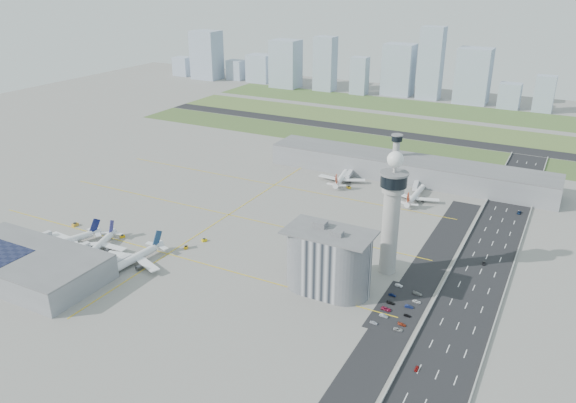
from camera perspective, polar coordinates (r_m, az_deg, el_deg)
The scene contains 63 objects.
ground at distance 315.37m, azimuth -2.98°, elevation -4.68°, with size 1000.00×1000.00×0.00m, color gray.
grass_strip_0 at distance 514.08m, azimuth 7.99°, elevation 6.05°, with size 480.00×50.00×0.08m, color #44592A.
grass_strip_1 at distance 582.80m, azimuth 10.59°, elevation 7.85°, with size 480.00×60.00×0.08m, color #526E34.
grass_strip_2 at distance 657.61m, azimuth 12.78°, elevation 9.34°, with size 480.00×70.00×0.08m, color #4F6B33.
runway at distance 547.77m, azimuth 9.35°, elevation 7.00°, with size 480.00×22.00×0.10m, color black.
highway at distance 281.51m, azimuth 17.89°, elevation -9.46°, with size 28.00×500.00×0.10m, color black.
barrier_left at distance 283.08m, azimuth 15.11°, elevation -8.79°, with size 0.60×500.00×1.20m, color #9E9E99.
barrier_right at distance 280.07m, azimuth 20.74°, elevation -9.92°, with size 0.60×500.00×1.20m, color #9E9E99.
landside_road at distance 276.94m, azimuth 12.37°, elevation -9.39°, with size 18.00×260.00×0.08m, color black.
parking_lot at distance 267.47m, azimuth 11.22°, elevation -10.53°, with size 20.00×44.00×0.10m, color black.
taxiway_line_h_0 at distance 314.94m, azimuth -12.10°, elevation -5.23°, with size 260.00×0.60×0.01m, color yellow.
taxiway_line_h_1 at distance 357.75m, azimuth -6.05°, elevation -1.34°, with size 260.00×0.60×0.01m, color yellow.
taxiway_line_h_2 at distance 404.94m, azimuth -1.37°, elevation 1.69°, with size 260.00×0.60×0.01m, color yellow.
taxiway_line_v at distance 357.75m, azimuth -6.05°, elevation -1.34°, with size 0.60×260.00×0.01m, color yellow.
control_tower at distance 280.63m, azimuth 10.48°, elevation -0.72°, with size 14.00×14.00×64.50m.
secondary_tower at distance 425.53m, azimuth 10.91°, elevation 5.00°, with size 8.60×8.60×31.90m.
admin_building at distance 269.82m, azimuth 4.13°, elevation -6.03°, with size 42.00×24.00×33.50m.
terminal_pier at distance 424.45m, azimuth 12.01°, elevation 3.32°, with size 210.00×32.00×15.80m.
near_terminal at distance 313.62m, azimuth -25.14°, elevation -5.82°, with size 84.00×42.00×13.00m.
airplane_near_a at distance 336.84m, azimuth -21.77°, elevation -3.43°, with size 41.19×35.01×11.53m, color white, non-canonical shape.
airplane_near_b at distance 325.77m, azimuth -18.79°, elevation -3.95°, with size 38.56×32.77×10.80m, color white, non-canonical shape.
airplane_near_c at distance 304.63m, azimuth -15.65°, elevation -5.29°, with size 43.96×37.37×12.31m, color white, non-canonical shape.
airplane_far_a at distance 411.80m, azimuth 5.52°, elevation 2.81°, with size 41.18×35.00×11.53m, color white, non-canonical shape.
airplane_far_b at distance 386.26m, azimuth 12.82°, elevation 0.93°, with size 39.43×33.51×11.04m, color white, non-canonical shape.
jet_bridge_near_0 at distance 344.53m, azimuth -24.91°, elevation -3.91°, with size 14.00×3.00×5.70m, color silver, non-canonical shape.
jet_bridge_near_1 at distance 322.65m, azimuth -21.59°, elevation -5.14°, with size 14.00×3.00×5.70m, color silver, non-canonical shape.
jet_bridge_near_2 at distance 302.16m, azimuth -17.79°, elevation -6.51°, with size 14.00×3.00×5.70m, color silver, non-canonical shape.
jet_bridge_far_0 at distance 422.91m, azimuth 6.40°, elevation 2.89°, with size 14.00×3.00×5.70m, color silver, non-canonical shape.
jet_bridge_far_1 at distance 408.68m, azimuth 12.91°, elevation 1.73°, with size 14.00×3.00×5.70m, color silver, non-canonical shape.
tug_0 at distance 363.79m, azimuth -20.81°, elevation -2.18°, with size 2.46×3.57×2.08m, color gold, non-canonical shape.
tug_1 at distance 339.80m, azimuth -16.47°, elevation -3.39°, with size 1.92×2.79×1.62m, color #EFAC08, non-canonical shape.
tug_2 at distance 318.64m, azimuth -10.32°, elevation -4.58°, with size 1.91×2.78×1.61m, color #E6A509, non-canonical shape.
tug_3 at distance 325.05m, azimuth -8.50°, elevation -3.88°, with size 1.98×2.88×1.67m, color yellow, non-canonical shape.
tug_4 at distance 400.84m, azimuth 6.19°, elevation 1.47°, with size 2.01×2.92×1.70m, color gold, non-canonical shape.
tug_5 at distance 364.86m, azimuth 10.52°, elevation -0.96°, with size 2.20×3.20×1.86m, color #D7B700, non-canonical shape.
car_lot_0 at distance 254.59m, azimuth 8.70°, elevation -12.07°, with size 1.38×3.43×1.17m, color silver.
car_lot_1 at distance 259.67m, azimuth 9.70°, elevation -11.36°, with size 1.39×3.97×1.31m, color #959BA4.
car_lot_2 at distance 264.38m, azimuth 9.94°, elevation -10.70°, with size 2.17×4.70×1.31m, color maroon.
car_lot_3 at distance 269.26m, azimuth 10.40°, elevation -10.09°, with size 1.58×3.89×1.13m, color black.
car_lot_4 at distance 275.19m, azimuth 10.55°, elevation -9.31°, with size 1.47×3.65×1.24m, color #0D1D54.
car_lot_5 at distance 283.36m, azimuth 11.19°, elevation -8.36°, with size 1.30×3.74×1.23m, color white.
car_lot_6 at distance 252.18m, azimuth 11.11°, elevation -12.64°, with size 1.83×3.97×1.10m, color #AEAEAE.
car_lot_7 at distance 255.71m, azimuth 11.50°, elevation -12.13°, with size 1.54×3.78×1.10m, color maroon.
car_lot_8 at distance 261.88m, azimuth 12.02°, elevation -11.26°, with size 1.30×3.23×1.10m, color black.
car_lot_9 at distance 268.02m, azimuth 12.19°, elevation -10.39°, with size 1.39×3.97×1.31m, color #141E4D.
car_lot_10 at distance 272.59m, azimuth 12.94°, elevation -9.88°, with size 1.85×4.01×1.12m, color white.
car_lot_11 at distance 278.49m, azimuth 13.03°, elevation -9.11°, with size 1.85×4.54×1.32m, color gray.
car_hw_0 at distance 232.68m, azimuth 12.93°, elevation -16.22°, with size 1.33×3.30×1.13m, color maroon.
car_hw_1 at distance 314.96m, azimuth 19.28°, elevation -5.94°, with size 1.33×3.81×1.26m, color black.
car_hw_2 at distance 386.37m, azimuth 22.43°, elevation -1.05°, with size 2.18×4.73×1.32m, color #102447.
car_hw_4 at distance 446.42m, azimuth 21.61°, elevation 2.15°, with size 1.29×3.21×1.09m, color gray.
skyline_bldg_0 at distance 853.55m, azimuth -10.64°, elevation 13.35°, with size 24.05×19.24×26.50m, color #9EADC1.
skyline_bldg_1 at distance 819.68m, azimuth -8.27°, elevation 14.51°, with size 37.63×30.10×65.60m, color #9EADC1.
skyline_bldg_2 at distance 810.40m, azimuth -5.30°, elevation 13.17°, with size 22.81×18.25×26.79m, color #9EADC1.
skyline_bldg_3 at distance 790.42m, azimuth -2.84°, elevation 13.37°, with size 32.30×25.84×36.93m, color #9EADC1.
skyline_bldg_4 at distance 751.38m, azimuth -0.25°, elevation 13.82°, with size 35.81×28.65×60.36m, color #9EADC1.
skyline_bldg_5 at distance 731.19m, azimuth 3.80°, elevation 13.79°, with size 25.49×20.39×66.89m, color #9EADC1.
skyline_bldg_6 at distance 713.49m, azimuth 7.27°, elevation 12.56°, with size 20.04×16.03×45.20m, color #9EADC1.
skyline_bldg_7 at distance 716.21m, azimuth 11.17°, elevation 13.01°, with size 35.76×28.61×61.22m, color #9EADC1.
skyline_bldg_8 at distance 698.99m, azimuth 14.32°, elevation 13.44°, with size 26.33×21.06×83.39m, color #9EADC1.
skyline_bldg_9 at distance 691.37m, azimuth 18.31°, elevation 12.03°, with size 36.96×29.57×62.11m, color #9EADC1.
skyline_bldg_10 at distance 680.14m, azimuth 21.58°, elevation 9.95°, with size 23.01×18.41×27.75m, color #9EADC1.
skyline_bldg_11 at distance 675.93m, azimuth 24.60°, elevation 9.91°, with size 20.22×16.18×38.97m, color #9EADC1.
Camera 1 is at (145.31, -239.98, 144.07)m, focal length 35.00 mm.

